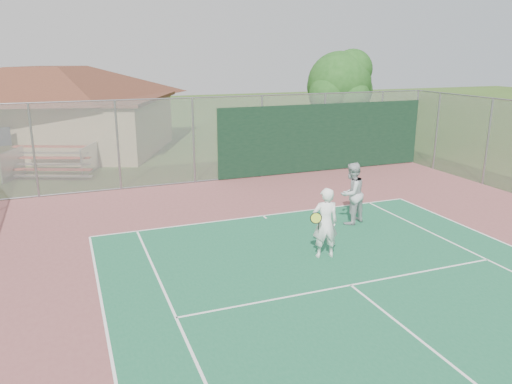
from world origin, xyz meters
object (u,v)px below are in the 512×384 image
player_white_front (325,224)px  tree (341,86)px  bleachers (52,161)px  player_grey_back (351,194)px  clubhouse (51,101)px

player_white_front → tree: bearing=-110.9°
bleachers → player_white_front: player_white_front is taller
player_grey_back → tree: bearing=-140.6°
player_white_front → bleachers: bearing=-50.8°
clubhouse → tree: bearing=0.5°
clubhouse → bleachers: bearing=-66.7°
bleachers → clubhouse: bearing=111.9°
clubhouse → player_grey_back: size_ratio=7.57×
bleachers → tree: tree is taller
clubhouse → bleachers: (-0.09, -6.03, -2.07)m
player_white_front → player_grey_back: player_grey_back is taller
player_grey_back → bleachers: bearing=-71.8°
clubhouse → player_grey_back: bearing=-37.7°
bleachers → player_white_front: 14.09m
tree → player_white_front: size_ratio=2.87×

